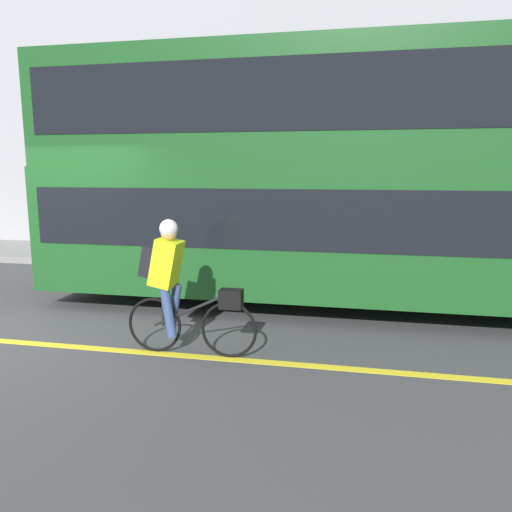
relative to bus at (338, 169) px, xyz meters
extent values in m
plane|color=#424244|center=(-3.94, -2.53, -2.14)|extent=(80.00, 80.00, 0.00)
cube|color=yellow|center=(-3.94, -2.59, -2.14)|extent=(50.00, 0.14, 0.01)
cube|color=gray|center=(-3.94, 3.24, -2.07)|extent=(60.00, 2.39, 0.15)
cube|color=#9E9EA3|center=(-3.94, 4.59, 2.52)|extent=(60.00, 0.30, 9.32)
cylinder|color=black|center=(-2.81, 0.00, -1.64)|extent=(1.00, 0.30, 1.00)
cube|color=#194C1E|center=(0.00, 0.00, -0.90)|extent=(9.06, 2.44, 1.89)
cube|color=black|center=(0.00, 0.00, -0.67)|extent=(8.69, 2.46, 0.83)
cube|color=#194C1E|center=(0.00, 0.00, 0.89)|extent=(9.06, 2.34, 1.68)
cube|color=black|center=(0.00, 0.00, 0.97)|extent=(8.69, 2.36, 0.94)
torus|color=black|center=(-1.07, -2.53, -1.81)|extent=(0.66, 0.04, 0.66)
torus|color=black|center=(-1.97, -2.53, -1.81)|extent=(0.66, 0.04, 0.66)
cylinder|color=black|center=(-1.52, -2.53, -1.60)|extent=(0.92, 0.03, 0.45)
cylinder|color=black|center=(-1.86, -2.53, -1.57)|extent=(0.03, 0.03, 0.49)
cube|color=black|center=(-1.04, -2.53, -1.44)|extent=(0.26, 0.16, 0.22)
cube|color=#D8EA19|center=(-1.80, -2.53, -1.06)|extent=(0.37, 0.32, 0.58)
cube|color=black|center=(-2.00, -2.53, -1.04)|extent=(0.21, 0.26, 0.38)
cylinder|color=#384C7A|center=(-1.76, -2.44, -1.62)|extent=(0.21, 0.11, 0.60)
cylinder|color=#384C7A|center=(-1.76, -2.62, -1.62)|extent=(0.19, 0.11, 0.59)
sphere|color=tan|center=(-1.76, -2.53, -0.70)|extent=(0.19, 0.19, 0.19)
sphere|color=silver|center=(-1.76, -2.53, -0.66)|extent=(0.21, 0.21, 0.21)
cylinder|color=#515156|center=(0.37, 3.12, -1.57)|extent=(0.49, 0.49, 0.83)
camera|label=1|loc=(0.37, -7.83, 0.02)|focal=35.00mm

